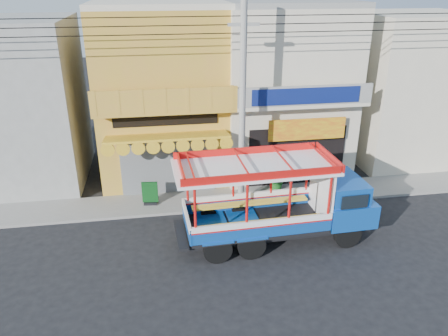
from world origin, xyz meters
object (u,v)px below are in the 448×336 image
songthaew_truck (290,200)px  potted_plant_b (350,184)px  green_sign (150,195)px  utility_pole (246,93)px  potted_plant_a (277,179)px

songthaew_truck → potted_plant_b: bearing=38.8°
songthaew_truck → green_sign: songthaew_truck is taller
utility_pole → green_sign: size_ratio=26.72×
utility_pole → songthaew_truck: (1.14, -2.80, -3.39)m
utility_pole → potted_plant_a: utility_pole is taller
utility_pole → potted_plant_a: size_ratio=26.22×
green_sign → potted_plant_b: 9.01m
potted_plant_a → songthaew_truck: bearing=-117.1°
green_sign → utility_pole: bearing=-8.8°
utility_pole → green_sign: (-4.03, 0.62, -4.47)m
potted_plant_a → potted_plant_b: potted_plant_a is taller
utility_pole → potted_plant_b: size_ratio=32.72×
potted_plant_a → utility_pole: bearing=-166.0°
potted_plant_a → potted_plant_b: (3.20, -0.83, -0.11)m
potted_plant_b → green_sign: bearing=71.7°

